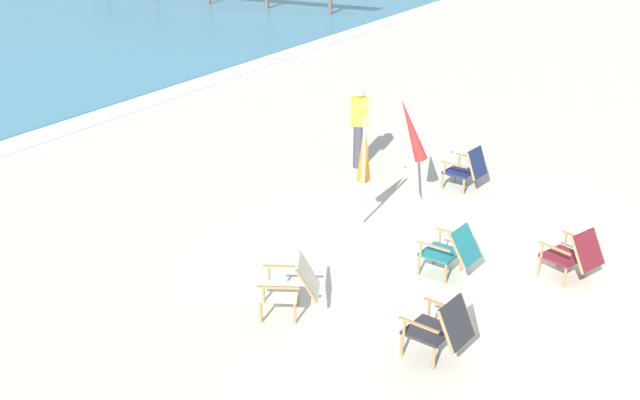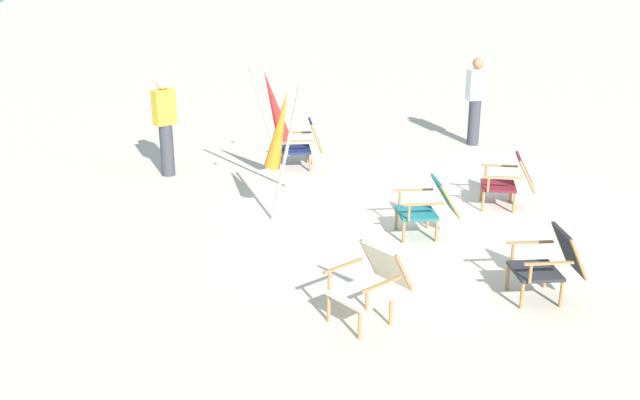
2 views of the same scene
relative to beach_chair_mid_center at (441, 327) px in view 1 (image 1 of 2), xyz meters
The scene contains 10 objects.
ground_plane 2.72m from the beach_chair_mid_center, ahead, with size 80.00×80.00×0.00m, color beige.
surf_band 11.30m from the beach_chair_mid_center, 76.43° to the left, with size 80.00×1.10×0.06m, color white.
beach_chair_mid_center is the anchor object (origin of this frame).
beach_chair_front_right 2.86m from the beach_chair_mid_center, 18.69° to the right, with size 0.81×0.91×0.79m.
beach_chair_far_center 2.08m from the beach_chair_mid_center, 17.01° to the left, with size 0.67×0.84×0.78m.
beach_chair_front_left 2.02m from the beach_chair_mid_center, 89.79° to the left, with size 0.85×0.93×0.78m.
beach_chair_back_right 5.54m from the beach_chair_mid_center, 16.15° to the left, with size 0.67×0.76×0.81m.
umbrella_furled_red 4.89m from the beach_chair_mid_center, 27.83° to the left, with size 0.56×0.73×2.01m.
umbrella_furled_orange 3.83m from the beach_chair_mid_center, 40.63° to the left, with size 0.74×0.45×2.03m.
person_near_chairs 6.66m from the beach_chair_mid_center, 35.11° to the left, with size 0.33×0.39×1.63m.
Camera 1 is at (-9.79, -2.90, 5.08)m, focal length 42.00 mm.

